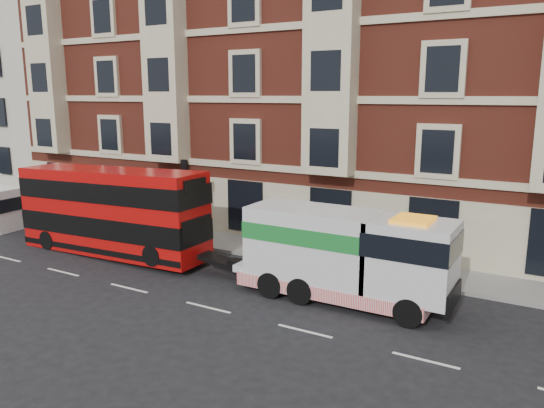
% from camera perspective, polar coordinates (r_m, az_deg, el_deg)
% --- Properties ---
extents(ground, '(120.00, 120.00, 0.00)m').
position_cam_1_polar(ground, '(20.15, -6.89, -11.00)').
color(ground, black).
rests_on(ground, ground).
extents(sidewalk, '(90.00, 3.00, 0.15)m').
position_cam_1_polar(sidewalk, '(26.14, 3.01, -5.38)').
color(sidewalk, slate).
rests_on(sidewalk, ground).
extents(victorian_terrace, '(45.00, 12.00, 20.40)m').
position_cam_1_polar(victorian_terrace, '(31.77, 10.44, 15.70)').
color(victorian_terrace, maroon).
rests_on(victorian_terrace, ground).
extents(cream_block, '(16.00, 10.00, 16.80)m').
position_cam_1_polar(cream_block, '(50.32, -25.68, 11.26)').
color(cream_block, beige).
rests_on(cream_block, ground).
extents(lamp_post_west, '(0.35, 0.15, 4.35)m').
position_cam_1_polar(lamp_post_west, '(27.66, -9.32, 0.98)').
color(lamp_post_west, black).
rests_on(lamp_post_west, sidewalk).
extents(double_decker_bus, '(10.44, 2.40, 4.23)m').
position_cam_1_polar(double_decker_bus, '(26.93, -16.91, -0.61)').
color(double_decker_bus, '#B60B0A').
rests_on(double_decker_bus, ground).
extents(tow_truck, '(8.36, 2.47, 3.48)m').
position_cam_1_polar(tow_truck, '(20.22, 7.46, -5.37)').
color(tow_truck, silver).
rests_on(tow_truck, ground).
extents(pedestrian, '(0.80, 0.67, 1.87)m').
position_cam_1_polar(pedestrian, '(29.57, -12.03, -1.57)').
color(pedestrian, black).
rests_on(pedestrian, sidewalk).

